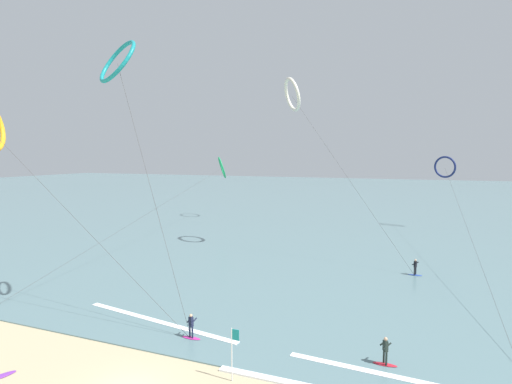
{
  "coord_description": "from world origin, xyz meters",
  "views": [
    {
      "loc": [
        13.42,
        -15.87,
        12.42
      ],
      "look_at": [
        0.0,
        19.17,
        8.95
      ],
      "focal_mm": 27.87,
      "sensor_mm": 36.0,
      "label": 1
    }
  ],
  "objects_px": {
    "surfer_crimson": "(385,353)",
    "kite_navy": "(445,167)",
    "surfer_cobalt": "(415,268)",
    "surfer_magenta": "(191,328)",
    "kite_emerald": "(222,168)",
    "beach_flag": "(233,346)",
    "kite_teal": "(117,62)",
    "kite_ivory": "(292,95)"
  },
  "relations": [
    {
      "from": "surfer_crimson",
      "to": "kite_emerald",
      "type": "height_order",
      "value": "kite_emerald"
    },
    {
      "from": "kite_navy",
      "to": "kite_emerald",
      "type": "relative_size",
      "value": 0.96
    },
    {
      "from": "surfer_crimson",
      "to": "surfer_magenta",
      "type": "bearing_deg",
      "value": 61.48
    },
    {
      "from": "surfer_crimson",
      "to": "kite_navy",
      "type": "height_order",
      "value": "kite_navy"
    },
    {
      "from": "surfer_cobalt",
      "to": "kite_emerald",
      "type": "xyz_separation_m",
      "value": [
        -35.11,
        26.96,
        9.19
      ]
    },
    {
      "from": "kite_ivory",
      "to": "beach_flag",
      "type": "relative_size",
      "value": 7.33
    },
    {
      "from": "kite_teal",
      "to": "kite_emerald",
      "type": "distance_m",
      "value": 49.28
    },
    {
      "from": "surfer_crimson",
      "to": "kite_teal",
      "type": "bearing_deg",
      "value": 55.68
    },
    {
      "from": "surfer_crimson",
      "to": "kite_emerald",
      "type": "relative_size",
      "value": 0.03
    },
    {
      "from": "beach_flag",
      "to": "kite_emerald",
      "type": "bearing_deg",
      "value": 116.45
    },
    {
      "from": "surfer_magenta",
      "to": "surfer_cobalt",
      "type": "relative_size",
      "value": 1.0
    },
    {
      "from": "surfer_cobalt",
      "to": "surfer_magenta",
      "type": "bearing_deg",
      "value": 173.98
    },
    {
      "from": "kite_ivory",
      "to": "kite_teal",
      "type": "distance_m",
      "value": 25.98
    },
    {
      "from": "kite_ivory",
      "to": "beach_flag",
      "type": "height_order",
      "value": "kite_ivory"
    },
    {
      "from": "surfer_cobalt",
      "to": "kite_navy",
      "type": "distance_m",
      "value": 31.57
    },
    {
      "from": "surfer_magenta",
      "to": "kite_navy",
      "type": "relative_size",
      "value": 0.03
    },
    {
      "from": "surfer_crimson",
      "to": "kite_ivory",
      "type": "height_order",
      "value": "kite_ivory"
    },
    {
      "from": "kite_emerald",
      "to": "beach_flag",
      "type": "distance_m",
      "value": 57.74
    },
    {
      "from": "kite_navy",
      "to": "beach_flag",
      "type": "height_order",
      "value": "kite_navy"
    },
    {
      "from": "kite_emerald",
      "to": "surfer_cobalt",
      "type": "bearing_deg",
      "value": -157.69
    },
    {
      "from": "surfer_cobalt",
      "to": "kite_ivory",
      "type": "xyz_separation_m",
      "value": [
        -14.97,
        5.93,
        19.23
      ]
    },
    {
      "from": "surfer_crimson",
      "to": "kite_teal",
      "type": "height_order",
      "value": "kite_teal"
    },
    {
      "from": "surfer_magenta",
      "to": "kite_teal",
      "type": "distance_m",
      "value": 19.53
    },
    {
      "from": "kite_emerald",
      "to": "beach_flag",
      "type": "xyz_separation_m",
      "value": [
        25.47,
        -51.2,
        -8.01
      ]
    },
    {
      "from": "kite_teal",
      "to": "beach_flag",
      "type": "distance_m",
      "value": 21.12
    },
    {
      "from": "surfer_magenta",
      "to": "kite_ivory",
      "type": "bearing_deg",
      "value": -66.7
    },
    {
      "from": "surfer_cobalt",
      "to": "kite_teal",
      "type": "distance_m",
      "value": 33.89
    },
    {
      "from": "surfer_crimson",
      "to": "kite_ivory",
      "type": "bearing_deg",
      "value": -6.47
    },
    {
      "from": "surfer_cobalt",
      "to": "kite_emerald",
      "type": "relative_size",
      "value": 0.03
    },
    {
      "from": "kite_ivory",
      "to": "kite_emerald",
      "type": "height_order",
      "value": "kite_ivory"
    },
    {
      "from": "kite_teal",
      "to": "kite_navy",
      "type": "relative_size",
      "value": 0.43
    },
    {
      "from": "kite_navy",
      "to": "kite_teal",
      "type": "bearing_deg",
      "value": 91.57
    },
    {
      "from": "kite_ivory",
      "to": "beach_flag",
      "type": "distance_m",
      "value": 35.55
    },
    {
      "from": "kite_teal",
      "to": "beach_flag",
      "type": "relative_size",
      "value": 6.89
    },
    {
      "from": "kite_ivory",
      "to": "kite_teal",
      "type": "relative_size",
      "value": 1.06
    },
    {
      "from": "beach_flag",
      "to": "surfer_magenta",
      "type": "bearing_deg",
      "value": 143.06
    },
    {
      "from": "kite_navy",
      "to": "kite_emerald",
      "type": "xyz_separation_m",
      "value": [
        -39.83,
        -2.72,
        -0.45
      ]
    },
    {
      "from": "kite_ivory",
      "to": "kite_navy",
      "type": "height_order",
      "value": "kite_ivory"
    },
    {
      "from": "kite_ivory",
      "to": "kite_emerald",
      "type": "relative_size",
      "value": 0.44
    },
    {
      "from": "kite_ivory",
      "to": "surfer_cobalt",
      "type": "bearing_deg",
      "value": -146.76
    },
    {
      "from": "surfer_cobalt",
      "to": "kite_emerald",
      "type": "height_order",
      "value": "kite_emerald"
    },
    {
      "from": "surfer_cobalt",
      "to": "kite_navy",
      "type": "xyz_separation_m",
      "value": [
        4.71,
        29.69,
        9.64
      ]
    }
  ]
}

